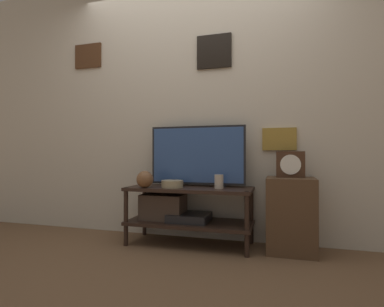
{
  "coord_description": "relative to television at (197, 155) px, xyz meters",
  "views": [
    {
      "loc": [
        0.79,
        -2.34,
        0.81
      ],
      "look_at": [
        0.02,
        0.26,
        0.83
      ],
      "focal_mm": 28.0,
      "sensor_mm": 36.0,
      "label": 1
    }
  ],
  "objects": [
    {
      "name": "ground_plane",
      "position": [
        -0.05,
        -0.36,
        -0.81
      ],
      "size": [
        12.0,
        12.0,
        0.0
      ],
      "primitive_type": "plane",
      "color": "brown"
    },
    {
      "name": "wall_back",
      "position": [
        -0.05,
        0.17,
        0.54
      ],
      "size": [
        6.4,
        0.08,
        2.7
      ],
      "color": "beige",
      "rests_on": "ground_plane"
    },
    {
      "name": "media_console",
      "position": [
        -0.14,
        -0.1,
        -0.48
      ],
      "size": [
        1.13,
        0.44,
        0.52
      ],
      "color": "black",
      "rests_on": "ground_plane"
    },
    {
      "name": "television",
      "position": [
        0.0,
        0.0,
        0.0
      ],
      "size": [
        0.9,
        0.05,
        0.56
      ],
      "color": "black",
      "rests_on": "media_console"
    },
    {
      "name": "vase_wide_bowl",
      "position": [
        -0.19,
        -0.16,
        -0.26
      ],
      "size": [
        0.2,
        0.2,
        0.06
      ],
      "color": "tan",
      "rests_on": "media_console"
    },
    {
      "name": "vase_round_glass",
      "position": [
        -0.42,
        -0.25,
        -0.22
      ],
      "size": [
        0.15,
        0.15,
        0.15
      ],
      "color": "brown",
      "rests_on": "media_console"
    },
    {
      "name": "candle_jar",
      "position": [
        0.23,
        -0.13,
        -0.23
      ],
      "size": [
        0.08,
        0.08,
        0.12
      ],
      "color": "#C1B29E",
      "rests_on": "media_console"
    },
    {
      "name": "side_table",
      "position": [
        0.83,
        -0.06,
        -0.5
      ],
      "size": [
        0.39,
        0.36,
        0.62
      ],
      "color": "#513823",
      "rests_on": "ground_plane"
    },
    {
      "name": "mantel_clock",
      "position": [
        0.83,
        -0.03,
        -0.08
      ],
      "size": [
        0.23,
        0.11,
        0.22
      ],
      "color": "#422819",
      "rests_on": "side_table"
    }
  ]
}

